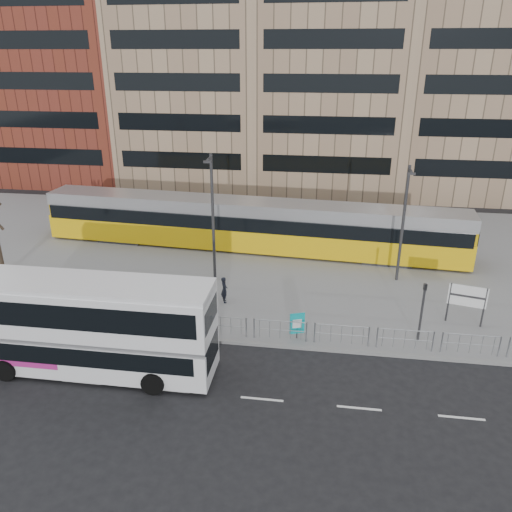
# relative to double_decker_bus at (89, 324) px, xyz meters

# --- Properties ---
(ground) EXTENTS (120.00, 120.00, 0.00)m
(ground) POSITION_rel_double_decker_bus_xyz_m (5.83, 3.00, -2.39)
(ground) COLOR black
(ground) RESTS_ON ground
(plaza) EXTENTS (64.00, 24.00, 0.15)m
(plaza) POSITION_rel_double_decker_bus_xyz_m (5.83, 15.00, -2.32)
(plaza) COLOR gray
(plaza) RESTS_ON ground
(kerb) EXTENTS (64.00, 0.25, 0.17)m
(kerb) POSITION_rel_double_decker_bus_xyz_m (5.83, 3.05, -2.32)
(kerb) COLOR gray
(kerb) RESTS_ON ground
(building_row) EXTENTS (70.40, 18.40, 31.20)m
(building_row) POSITION_rel_double_decker_bus_xyz_m (7.38, 37.27, 10.52)
(building_row) COLOR maroon
(building_row) RESTS_ON ground
(pedestrian_barrier) EXTENTS (32.07, 0.07, 1.10)m
(pedestrian_barrier) POSITION_rel_double_decker_bus_xyz_m (7.83, 3.50, -1.41)
(pedestrian_barrier) COLOR #9A9CA2
(pedestrian_barrier) RESTS_ON plaza
(road_markings) EXTENTS (62.00, 0.12, 0.01)m
(road_markings) POSITION_rel_double_decker_bus_xyz_m (6.83, -1.00, -2.39)
(road_markings) COLOR white
(road_markings) RESTS_ON ground
(double_decker_bus) EXTENTS (11.07, 2.88, 4.43)m
(double_decker_bus) POSITION_rel_double_decker_bus_xyz_m (0.00, 0.00, 0.00)
(double_decker_bus) COLOR white
(double_decker_bus) RESTS_ON ground
(tram) EXTENTS (30.39, 5.10, 3.57)m
(tram) POSITION_rel_double_decker_bus_xyz_m (4.66, 15.61, -0.46)
(tram) COLOR #EAB70C
(tram) RESTS_ON plaza
(station_sign) EXTENTS (1.87, 0.51, 2.19)m
(station_sign) POSITION_rel_double_decker_bus_xyz_m (17.53, 6.46, -0.72)
(station_sign) COLOR #2D2D30
(station_sign) RESTS_ON plaza
(ad_panel) EXTENTS (0.73, 0.30, 1.41)m
(ad_panel) POSITION_rel_double_decker_bus_xyz_m (8.95, 3.75, -1.42)
(ad_panel) COLOR #2D2D30
(ad_panel) RESTS_ON plaza
(pedestrian) EXTENTS (0.56, 0.67, 1.55)m
(pedestrian) POSITION_rel_double_decker_bus_xyz_m (4.59, 7.07, -1.47)
(pedestrian) COLOR black
(pedestrian) RESTS_ON plaza
(traffic_light_west) EXTENTS (0.17, 0.21, 3.10)m
(traffic_light_west) POSITION_rel_double_decker_bus_xyz_m (3.52, 3.50, -0.27)
(traffic_light_west) COLOR #2D2D30
(traffic_light_west) RESTS_ON plaza
(traffic_light_east) EXTENTS (0.19, 0.22, 3.10)m
(traffic_light_east) POSITION_rel_double_decker_bus_xyz_m (14.93, 4.43, -0.27)
(traffic_light_east) COLOR #2D2D30
(traffic_light_east) RESTS_ON plaza
(lamp_post_west) EXTENTS (0.45, 1.04, 7.88)m
(lamp_post_west) POSITION_rel_double_decker_bus_xyz_m (3.35, 10.05, 2.07)
(lamp_post_west) COLOR #2D2D30
(lamp_post_west) RESTS_ON plaza
(lamp_post_east) EXTENTS (0.45, 1.04, 7.25)m
(lamp_post_east) POSITION_rel_double_decker_bus_xyz_m (14.68, 11.49, 1.75)
(lamp_post_east) COLOR #2D2D30
(lamp_post_east) RESTS_ON plaza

